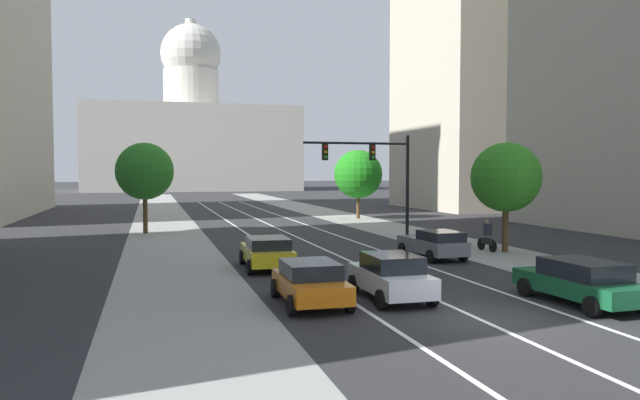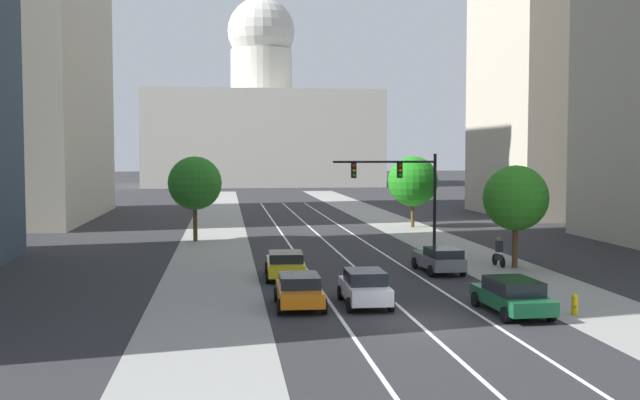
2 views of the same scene
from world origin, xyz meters
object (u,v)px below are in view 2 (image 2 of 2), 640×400
(car_gray, at_px, (439,259))
(traffic_signal_mast, at_px, (403,183))
(cyclist, at_px, (499,252))
(capitol_building, at_px, (262,127))
(fire_hydrant, at_px, (575,304))
(car_orange, at_px, (299,290))
(car_yellow, at_px, (285,264))
(street_tree_mid_left, at_px, (195,183))
(street_tree_near_right, at_px, (413,181))
(car_green, at_px, (512,295))
(street_tree_mid_right, at_px, (516,198))
(car_white, at_px, (365,287))

(car_gray, relative_size, traffic_signal_mast, 0.66)
(car_gray, bearing_deg, cyclist, -69.41)
(capitol_building, distance_m, traffic_signal_mast, 107.57)
(capitol_building, height_order, fire_hydrant, capitol_building)
(car_orange, distance_m, traffic_signal_mast, 17.87)
(capitol_building, xyz_separation_m, car_yellow, (-4.27, -115.13, -11.08))
(car_gray, distance_m, street_tree_mid_left, 21.87)
(street_tree_mid_left, bearing_deg, street_tree_near_right, 24.44)
(fire_hydrant, height_order, street_tree_near_right, street_tree_near_right)
(car_green, distance_m, car_orange, 8.86)
(street_tree_mid_left, relative_size, street_tree_mid_right, 1.07)
(car_gray, bearing_deg, car_green, 177.41)
(car_gray, bearing_deg, street_tree_mid_left, 37.57)
(car_yellow, relative_size, street_tree_mid_left, 0.70)
(fire_hydrant, distance_m, street_tree_mid_left, 32.45)
(traffic_signal_mast, distance_m, street_tree_mid_right, 7.86)
(capitol_building, bearing_deg, cyclist, -85.77)
(cyclist, height_order, street_tree_mid_left, street_tree_mid_left)
(cyclist, xyz_separation_m, street_tree_mid_right, (0.75, -0.55, 3.16))
(street_tree_near_right, bearing_deg, capitol_building, 95.79)
(cyclist, bearing_deg, car_white, 131.14)
(car_white, bearing_deg, street_tree_mid_right, -47.32)
(car_white, xyz_separation_m, fire_hydrant, (8.11, -3.00, -0.34))
(street_tree_near_right, bearing_deg, cyclist, -91.81)
(traffic_signal_mast, xyz_separation_m, street_tree_mid_right, (5.15, -5.90, -0.63))
(car_green, bearing_deg, fire_hydrant, -105.77)
(car_yellow, bearing_deg, car_gray, -82.61)
(cyclist, bearing_deg, traffic_signal_mast, 34.87)
(car_green, bearing_deg, car_orange, 72.63)
(car_green, distance_m, car_yellow, 13.07)
(car_white, height_order, car_gray, car_white)
(capitol_building, xyz_separation_m, car_white, (-1.42, -122.62, -11.03))
(street_tree_mid_left, relative_size, street_tree_near_right, 1.01)
(car_white, bearing_deg, cyclist, -43.60)
(car_green, xyz_separation_m, car_yellow, (-8.54, 9.89, -0.01))
(cyclist, bearing_deg, fire_hydrant, 168.18)
(car_yellow, xyz_separation_m, traffic_signal_mast, (8.19, 7.87, 3.89))
(capitol_building, height_order, car_green, capitol_building)
(fire_hydrant, bearing_deg, car_yellow, 136.26)
(car_orange, bearing_deg, car_yellow, 1.12)
(car_orange, relative_size, cyclist, 2.39)
(car_green, bearing_deg, cyclist, -19.98)
(car_white, distance_m, traffic_signal_mast, 16.71)
(car_yellow, bearing_deg, car_green, -137.09)
(car_orange, height_order, car_yellow, car_yellow)
(car_gray, bearing_deg, car_orange, 131.67)
(car_orange, relative_size, traffic_signal_mast, 0.61)
(street_tree_mid_left, height_order, street_tree_near_right, street_tree_mid_left)
(car_orange, relative_size, car_white, 1.00)
(car_orange, height_order, cyclist, cyclist)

